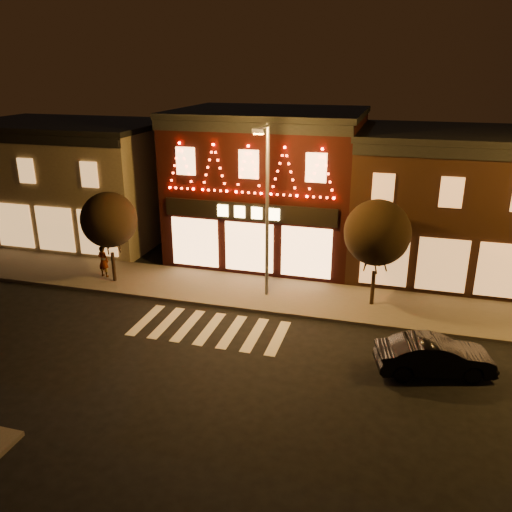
% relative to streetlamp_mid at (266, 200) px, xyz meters
% --- Properties ---
extents(ground, '(120.00, 120.00, 0.00)m').
position_rel_streetlamp_mid_xyz_m(ground, '(-1.51, -7.57, -4.89)').
color(ground, black).
rests_on(ground, ground).
extents(sidewalk_far, '(44.00, 4.00, 0.15)m').
position_rel_streetlamp_mid_xyz_m(sidewalk_far, '(0.49, 0.43, -4.82)').
color(sidewalk_far, '#47423D').
rests_on(sidewalk_far, ground).
extents(building_left, '(12.20, 8.28, 7.30)m').
position_rel_streetlamp_mid_xyz_m(building_left, '(-14.51, 6.42, -1.23)').
color(building_left, '#736852').
rests_on(building_left, ground).
extents(building_pulp, '(10.20, 8.34, 8.30)m').
position_rel_streetlamp_mid_xyz_m(building_pulp, '(-1.51, 6.40, -0.73)').
color(building_pulp, black).
rests_on(building_pulp, ground).
extents(building_right_a, '(9.20, 8.28, 7.50)m').
position_rel_streetlamp_mid_xyz_m(building_right_a, '(7.99, 6.42, -1.13)').
color(building_right_a, '#371E13').
rests_on(building_right_a, ground).
extents(streetlamp_mid, '(0.51, 1.84, 8.08)m').
position_rel_streetlamp_mid_xyz_m(streetlamp_mid, '(0.00, 0.00, 0.00)').
color(streetlamp_mid, '#59595E').
rests_on(streetlamp_mid, sidewalk_far).
extents(tree_left, '(2.76, 2.76, 4.62)m').
position_rel_streetlamp_mid_xyz_m(tree_left, '(-7.96, -0.23, -1.51)').
color(tree_left, black).
rests_on(tree_left, sidewalk_far).
extents(tree_right, '(2.96, 2.96, 4.94)m').
position_rel_streetlamp_mid_xyz_m(tree_right, '(4.96, 0.51, -1.29)').
color(tree_right, black).
rests_on(tree_right, sidewalk_far).
extents(dark_sedan, '(4.40, 2.46, 1.37)m').
position_rel_streetlamp_mid_xyz_m(dark_sedan, '(7.53, -4.56, -4.21)').
color(dark_sedan, black).
rests_on(dark_sedan, ground).
extents(pedestrian, '(0.68, 0.50, 1.69)m').
position_rel_streetlamp_mid_xyz_m(pedestrian, '(-8.75, 0.13, -3.90)').
color(pedestrian, gray).
rests_on(pedestrian, sidewalk_far).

